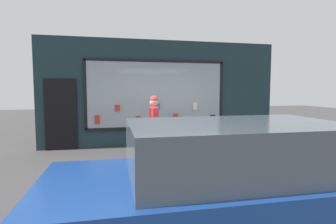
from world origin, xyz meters
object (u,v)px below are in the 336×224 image
display_table_main (173,129)px  parked_car (235,181)px  person_browsing (154,123)px  small_dog (143,151)px

display_table_main → parked_car: bearing=-93.8°
person_browsing → display_table_main: bearing=-38.5°
display_table_main → small_dog: 1.18m
person_browsing → small_dog: size_ratio=3.71×
person_browsing → parked_car: size_ratio=0.38×
display_table_main → small_dog: (-0.90, -0.63, -0.43)m
display_table_main → person_browsing: size_ratio=1.42×
person_browsing → parked_car: person_browsing is taller
person_browsing → small_dog: 0.73m
small_dog → parked_car: size_ratio=0.10×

